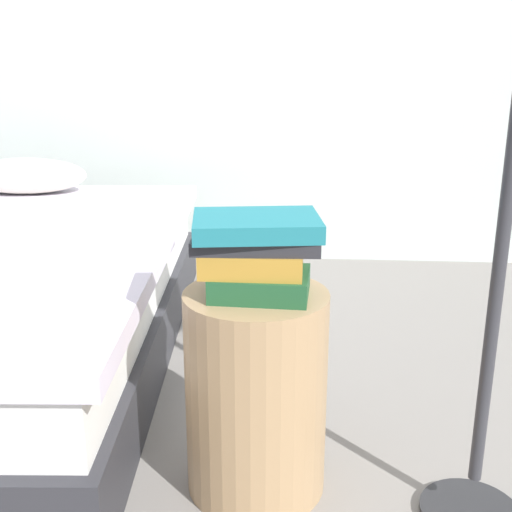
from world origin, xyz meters
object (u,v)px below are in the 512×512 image
object	(u,v)px
book_ochre	(253,259)
side_table	(256,392)
book_teal	(257,225)
book_charcoal	(257,241)
book_forest	(260,284)

from	to	relation	value
book_ochre	side_table	bearing A→B (deg)	-34.44
book_ochre	book_teal	world-z (taller)	book_teal
book_teal	book_charcoal	bearing A→B (deg)	-104.32
side_table	book_charcoal	bearing A→B (deg)	78.51
side_table	book_ochre	size ratio (longest dim) A/B	2.24
book_ochre	book_charcoal	size ratio (longest dim) A/B	0.81
side_table	book_teal	world-z (taller)	book_teal
book_charcoal	book_forest	bearing A→B (deg)	-66.87
book_forest	book_teal	bearing A→B (deg)	116.14
book_ochre	book_charcoal	distance (m)	0.04
book_forest	book_charcoal	distance (m)	0.10
book_ochre	book_charcoal	bearing A→B (deg)	17.33
book_forest	book_ochre	world-z (taller)	book_ochre
side_table	book_charcoal	world-z (taller)	book_charcoal
side_table	book_charcoal	size ratio (longest dim) A/B	1.81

